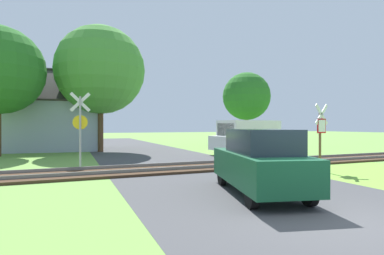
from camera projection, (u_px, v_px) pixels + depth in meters
The scene contains 10 objects.
ground_plane at pixel (338, 221), 5.86m from camera, with size 160.00×160.00×0.00m, color #6B9942.
road_asphalt at pixel (274, 198), 7.71m from camera, with size 7.16×80.00×0.01m, color #424244.
rail_track at pixel (190, 167), 13.11m from camera, with size 60.00×2.60×0.22m.
stop_sign_near at pixel (321, 132), 12.29m from camera, with size 0.86×0.23×2.78m.
crossing_sign_far at pixel (80, 124), 13.28m from camera, with size 0.88×0.14×3.38m.
house at pixel (57, 123), 23.72m from camera, with size 7.89×7.05×6.44m.
tree_far at pixel (246, 96), 29.13m from camera, with size 4.63×4.63×7.09m.
tree_center at pixel (101, 70), 21.78m from camera, with size 6.39×6.39×9.15m.
mail_truck at pixel (247, 135), 20.06m from camera, with size 5.18×2.82×2.24m.
parked_car at pixel (260, 162), 8.16m from camera, with size 2.55×4.28×1.78m.
Camera 1 is at (-4.86, -4.34, 1.87)m, focal length 28.00 mm.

